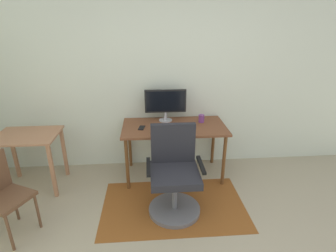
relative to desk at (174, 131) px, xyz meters
name	(u,v)px	position (x,y,z in m)	size (l,w,h in m)	color
wall_back	(178,76)	(0.09, 0.42, 0.64)	(6.00, 0.10, 2.60)	silver
area_rug	(174,205)	(-0.07, -0.68, -0.65)	(1.64, 1.02, 0.01)	brown
desk	(174,131)	(0.00, 0.00, 0.00)	(1.34, 0.70, 0.73)	brown
monitor	(165,102)	(-0.10, 0.21, 0.33)	(0.55, 0.18, 0.43)	#B2B2B7
keyboard	(168,132)	(-0.09, -0.22, 0.08)	(0.43, 0.13, 0.02)	black
computer_mouse	(193,129)	(0.21, -0.18, 0.09)	(0.06, 0.10, 0.03)	white
coffee_cup	(201,118)	(0.38, 0.11, 0.13)	(0.08, 0.08, 0.10)	#773980
cell_phone	(142,128)	(-0.42, -0.05, 0.08)	(0.07, 0.14, 0.01)	black
office_chair	(174,178)	(-0.07, -0.72, -0.26)	(0.60, 0.58, 0.98)	slate
folding_chair	(1,191)	(-1.76, -0.95, -0.17)	(0.51, 0.51, 0.84)	brown
side_table	(28,144)	(-1.81, -0.14, -0.05)	(0.73, 0.57, 0.73)	#A8724F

